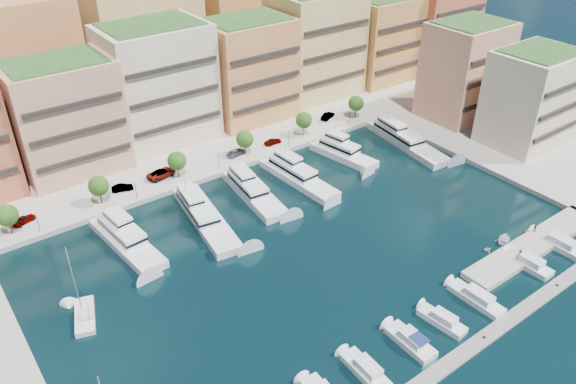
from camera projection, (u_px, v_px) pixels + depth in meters
The scene contains 53 objects.
ground at pixel (314, 248), 94.97m from camera, with size 400.00×400.00×0.00m, color black.
north_quay at pixel (155, 123), 137.11m from camera, with size 220.00×64.00×2.00m, color #9E998E.
east_quay at pixel (561, 161), 120.93m from camera, with size 34.00×76.00×2.00m, color #9E998E.
hillside at pixel (86, 69), 169.72m from camera, with size 240.00×40.00×58.00m, color #203C18.
south_pontoon at pixel (441, 370), 73.07m from camera, with size 72.00×2.20×0.35m, color gray.
finger_pier at pixel (533, 247), 95.21m from camera, with size 32.00×5.00×2.00m, color #9E998E.
apartment_2 at pixel (66, 117), 110.76m from camera, with size 20.00×15.50×22.80m.
apartment_3 at pixel (158, 83), 121.96m from camera, with size 22.00×16.50×25.80m.
apartment_4 at pixel (248, 69), 132.27m from camera, with size 20.00×15.50×23.80m.
apartment_5 at pixel (315, 44), 143.97m from camera, with size 22.00×16.50×26.80m.
apartment_6 at pixel (381, 38), 154.81m from camera, with size 20.00×15.50×22.80m.
apartment_7 at pixel (436, 24), 163.05m from camera, with size 22.00×16.50×24.80m.
apartment_east_a at pixel (465, 70), 133.42m from camera, with size 18.00×14.50×22.80m.
apartment_east_b at pixel (531, 97), 121.71m from camera, with size 18.00×14.50×20.80m.
backblock_1 at pixel (18, 68), 124.11m from camera, with size 26.00×18.00×30.00m, color tan.
backblock_2 at pixel (144, 43), 139.30m from camera, with size 26.00×18.00×30.00m, color #F2C980.
backblock_3 at pixel (245, 23), 154.49m from camera, with size 26.00×18.00×30.00m, color #BA8444.
backblock_4 at pixel (329, 7), 169.68m from camera, with size 26.00×18.00×30.00m, color #C06440.
tree_0 at pixel (7, 215), 94.97m from camera, with size 3.80×3.80×5.65m.
tree_1 at pixel (99, 186), 103.07m from camera, with size 3.80×3.80×5.65m.
tree_2 at pixel (177, 161), 111.17m from camera, with size 3.80×3.80×5.65m.
tree_3 at pixel (245, 139), 119.27m from camera, with size 3.80×3.80×5.65m.
tree_4 at pixel (304, 120), 127.37m from camera, with size 3.80×3.80×5.65m.
tree_5 at pixel (356, 103), 135.47m from camera, with size 3.80×3.80×5.65m.
lamppost_0 at pixel (36, 218), 95.92m from camera, with size 0.30×0.30×4.20m.
lamppost_1 at pixel (135, 185), 105.03m from camera, with size 0.30×0.30×4.20m.
lamppost_2 at pixel (218, 158), 114.14m from camera, with size 0.30×0.30×4.20m.
lamppost_3 at pixel (289, 134), 123.26m from camera, with size 0.30×0.30×4.20m.
lamppost_4 at pixel (350, 114), 132.37m from camera, with size 0.30×0.30×4.20m.
yacht_1 at pixel (125, 239), 95.36m from camera, with size 6.51×19.61×7.30m.
yacht_2 at pixel (203, 214), 101.50m from camera, with size 8.23×23.21×7.30m.
yacht_3 at pixel (252, 190), 108.53m from camera, with size 7.11×19.61×7.30m.
yacht_4 at pixel (296, 176), 113.49m from camera, with size 5.69×20.38×7.30m.
yacht_5 at pixel (341, 152), 121.79m from camera, with size 6.82×16.51×7.30m.
yacht_6 at pixel (403, 139), 127.18m from camera, with size 8.20×24.37×7.30m.
cruiser_3 at pixel (366, 371), 72.29m from camera, with size 2.92×7.66×2.55m.
cruiser_4 at pixel (411, 342), 76.49m from camera, with size 2.93×7.54×2.66m.
cruiser_5 at pixel (442, 321), 79.82m from camera, with size 3.13×7.39×2.55m.
cruiser_6 at pixel (476, 299), 83.69m from camera, with size 2.77×8.91×2.55m.
cruiser_8 at pixel (529, 264), 90.53m from camera, with size 2.71×7.59×2.55m.
cruiser_9 at pixel (559, 245), 94.95m from camera, with size 2.85×9.10×2.55m.
sailboat_2 at pixel (85, 317), 80.87m from camera, with size 4.95×8.06×13.20m.
tender_3 at pixel (528, 231), 98.51m from camera, with size 1.43×1.66×0.87m, color beige.
tender_2 at pixel (504, 239), 96.51m from camera, with size 2.72×3.81×0.79m, color silver.
tender_1 at pixel (487, 249), 94.16m from camera, with size 1.27×1.48×0.78m, color beige.
car_0 at pixel (23, 220), 99.21m from camera, with size 1.66×4.13×1.41m, color gray.
car_1 at pixel (122, 188), 108.39m from camera, with size 1.43×4.09×1.35m, color gray.
car_2 at pixel (161, 173), 112.79m from camera, with size 2.81×6.09×1.69m, color gray.
car_3 at pixel (236, 152), 120.76m from camera, with size 1.88×4.62×1.34m, color gray.
car_4 at pixel (273, 141), 125.11m from camera, with size 1.63×4.05×1.38m, color gray.
car_5 at pixel (328, 116), 136.62m from camera, with size 1.61×4.61×1.52m, color gray.
person_0 at pixel (520, 254), 90.70m from camera, with size 0.65×0.43×1.79m, color #282D50.
person_1 at pixel (535, 228), 96.91m from camera, with size 0.74×0.58×1.52m, color brown.
Camera 1 is at (-48.58, -57.85, 58.51)m, focal length 35.00 mm.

